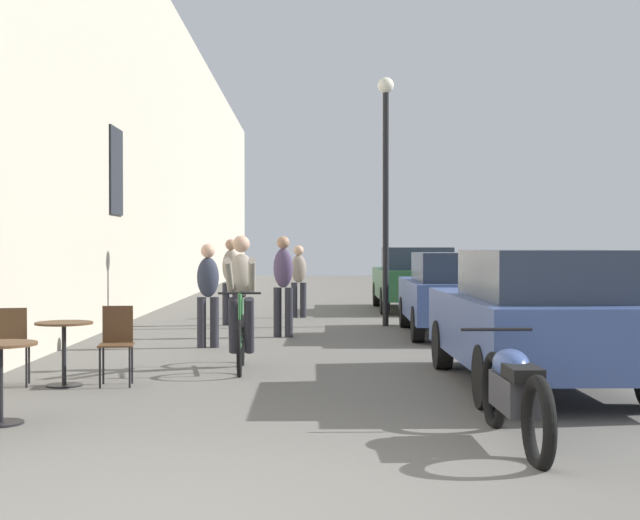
{
  "coord_description": "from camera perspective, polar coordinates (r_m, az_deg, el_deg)",
  "views": [
    {
      "loc": [
        0.57,
        -5.2,
        1.56
      ],
      "look_at": [
        0.81,
        13.9,
        1.28
      ],
      "focal_mm": 50.62,
      "sensor_mm": 36.0,
      "label": 1
    }
  ],
  "objects": [
    {
      "name": "cafe_table_mid",
      "position": [
        10.54,
        -15.88,
        -4.87
      ],
      "size": [
        0.64,
        0.64,
        0.72
      ],
      "color": "black",
      "rests_on": "ground_plane"
    },
    {
      "name": "ground_plane",
      "position": [
        5.46,
        -6.95,
        -15.8
      ],
      "size": [
        88.0,
        88.0,
        0.0
      ],
      "primitive_type": "plane",
      "color": "#5B5954"
    },
    {
      "name": "parked_car_second",
      "position": [
        16.14,
        8.55,
        -2.03
      ],
      "size": [
        1.84,
        4.16,
        1.46
      ],
      "color": "#384C84",
      "rests_on": "ground_plane"
    },
    {
      "name": "pedestrian_furthest",
      "position": [
        19.87,
        -1.36,
        -1.08
      ],
      "size": [
        0.37,
        0.28,
        1.6
      ],
      "color": "#26262D",
      "rests_on": "ground_plane"
    },
    {
      "name": "parked_car_nearest",
      "position": [
        10.29,
        13.53,
        -3.48
      ],
      "size": [
        1.83,
        4.31,
        1.53
      ],
      "color": "#384C84",
      "rests_on": "ground_plane"
    },
    {
      "name": "cyclist_on_bicycle",
      "position": [
        11.58,
        -5.01,
        -2.9
      ],
      "size": [
        0.52,
        1.76,
        1.74
      ],
      "color": "black",
      "rests_on": "ground_plane"
    },
    {
      "name": "pedestrian_mid",
      "position": [
        15.57,
        -2.34,
        -1.29
      ],
      "size": [
        0.37,
        0.29,
        1.75
      ],
      "color": "#26262D",
      "rests_on": "ground_plane"
    },
    {
      "name": "parked_car_third",
      "position": [
        22.28,
        5.98,
        -1.12
      ],
      "size": [
        1.89,
        4.38,
        1.55
      ],
      "color": "#23512D",
      "rests_on": "ground_plane"
    },
    {
      "name": "parked_motorcycle",
      "position": [
        7.38,
        12.19,
        -8.21
      ],
      "size": [
        0.62,
        2.15,
        0.92
      ],
      "color": "black",
      "rests_on": "ground_plane"
    },
    {
      "name": "pedestrian_far",
      "position": [
        18.02,
        -5.66,
        -1.06
      ],
      "size": [
        0.36,
        0.26,
        1.72
      ],
      "color": "#26262D",
      "rests_on": "ground_plane"
    },
    {
      "name": "cafe_chair_mid_toward_street",
      "position": [
        10.48,
        -12.72,
        -4.91
      ],
      "size": [
        0.42,
        0.42,
        0.89
      ],
      "color": "black",
      "rests_on": "ground_plane"
    },
    {
      "name": "cafe_chair_mid_toward_wall",
      "position": [
        10.63,
        -18.91,
        -4.86
      ],
      "size": [
        0.45,
        0.45,
        0.89
      ],
      "color": "black",
      "rests_on": "ground_plane"
    },
    {
      "name": "pedestrian_near",
      "position": [
        14.06,
        -7.1,
        -1.85
      ],
      "size": [
        0.38,
        0.3,
        1.61
      ],
      "color": "#26262D",
      "rests_on": "ground_plane"
    },
    {
      "name": "street_lamp",
      "position": [
        17.86,
        4.18,
        5.8
      ],
      "size": [
        0.32,
        0.32,
        4.9
      ],
      "color": "black",
      "rests_on": "ground_plane"
    },
    {
      "name": "building_facade_left",
      "position": [
        19.79,
        -12.58,
        8.35
      ],
      "size": [
        0.54,
        68.0,
        8.31
      ],
      "color": "#B7AD99",
      "rests_on": "ground_plane"
    },
    {
      "name": "cafe_table_near",
      "position": [
        8.47,
        -19.57,
        -6.28
      ],
      "size": [
        0.64,
        0.64,
        0.72
      ],
      "color": "black",
      "rests_on": "ground_plane"
    }
  ]
}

